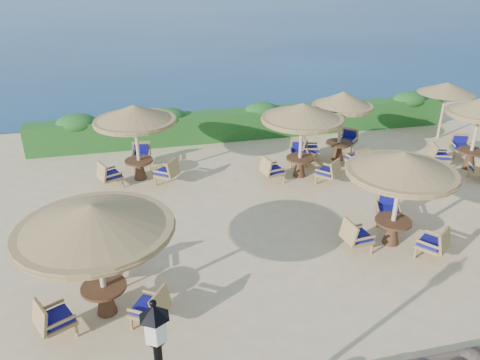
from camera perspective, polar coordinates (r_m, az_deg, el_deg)
ground at (r=14.06m, az=8.56°, el=-4.65°), size 120.00×120.00×0.00m
sea at (r=81.66m, az=-10.55°, el=20.14°), size 160.00×160.00×0.00m
hedge at (r=20.08m, az=1.23°, el=6.90°), size 18.00×0.90×1.20m
extra_parasol at (r=21.25m, az=23.92°, el=10.20°), size 2.30×2.30×2.41m
cafe_set_0 at (r=9.83m, az=-17.20°, el=-6.32°), size 3.22×3.22×2.65m
cafe_set_1 at (r=12.53m, az=18.96°, el=0.12°), size 2.84×2.84×2.65m
cafe_set_3 at (r=16.03m, az=-12.62°, el=6.34°), size 2.80×2.81×2.65m
cafe_set_4 at (r=15.98m, az=7.57°, el=6.73°), size 2.85×2.85×2.65m
cafe_set_5 at (r=17.70m, az=12.26°, el=7.66°), size 2.67×2.69×2.65m
cafe_set_6 at (r=18.56m, az=26.98°, el=6.02°), size 2.88×2.88×2.65m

